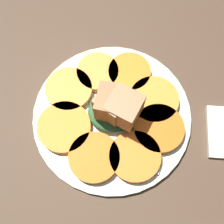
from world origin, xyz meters
The scene contains 12 objects.
table_slab centered at (0.00, 0.00, 1.00)cm, with size 120.00×120.00×2.00cm, color #4C3828.
plate centered at (0.00, 0.00, 2.52)cm, with size 26.62×26.62×1.05cm.
carrot_slice_0 centered at (7.78, -2.15, 3.75)cm, with size 8.21×8.21×1.30cm, color orange.
carrot_slice_1 centered at (6.86, 2.86, 3.75)cm, with size 8.33×8.33×1.30cm, color orange.
carrot_slice_2 centered at (2.47, 7.74, 3.75)cm, with size 7.39×7.39×1.30cm, color orange.
carrot_slice_3 centered at (-3.07, 7.38, 3.75)cm, with size 7.31×7.31×1.30cm, color orange.
carrot_slice_4 centered at (-7.67, 3.66, 3.75)cm, with size 7.99×7.99×1.30cm, color orange.
carrot_slice_5 centered at (-7.56, -3.10, 3.75)cm, with size 8.69×8.69×1.30cm, color orange.
carrot_slice_6 centered at (-2.22, -7.66, 3.75)cm, with size 8.06×8.06×1.30cm, color orange.
carrot_slice_7 centered at (4.13, -7.03, 3.75)cm, with size 8.12×8.12×1.30cm, color orange.
center_pile centered at (0.30, 0.03, 6.71)cm, with size 8.97×7.32×7.21cm.
fork centered at (-1.94, -6.34, 3.30)cm, with size 19.52×6.76×0.40cm.
Camera 1 is at (1.22, -16.05, 47.36)cm, focal length 45.00 mm.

